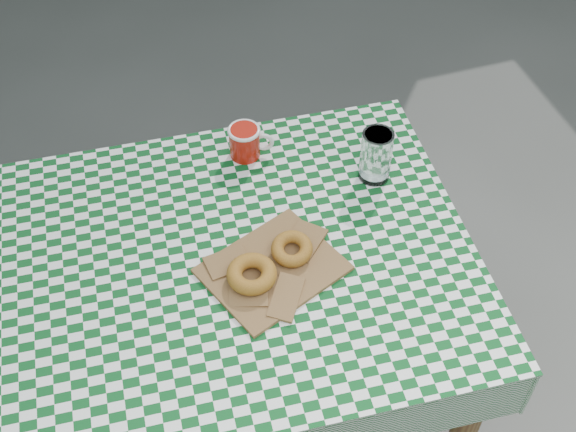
% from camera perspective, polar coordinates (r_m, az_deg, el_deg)
% --- Properties ---
extents(table, '(1.27, 0.90, 0.75)m').
position_cam_1_polar(table, '(1.95, -6.48, -10.74)').
color(table, brown).
rests_on(table, ground).
extents(tablecloth, '(1.30, 0.92, 0.01)m').
position_cam_1_polar(tablecloth, '(1.64, -7.60, -3.95)').
color(tablecloth, '#0B471A').
rests_on(tablecloth, table).
extents(paper_bag, '(0.33, 0.30, 0.01)m').
position_cam_1_polar(paper_bag, '(1.61, -1.15, -3.95)').
color(paper_bag, olive).
rests_on(paper_bag, tablecloth).
extents(bagel_front, '(0.13, 0.13, 0.03)m').
position_cam_1_polar(bagel_front, '(1.57, -2.73, -4.36)').
color(bagel_front, olive).
rests_on(bagel_front, paper_bag).
extents(bagel_back, '(0.12, 0.12, 0.03)m').
position_cam_1_polar(bagel_back, '(1.62, 0.29, -2.48)').
color(bagel_back, '#9D6E20').
rests_on(bagel_back, paper_bag).
extents(coffee_mug, '(0.18, 0.18, 0.08)m').
position_cam_1_polar(coffee_mug, '(1.83, -3.27, 5.54)').
color(coffee_mug, '#A6160A').
rests_on(coffee_mug, tablecloth).
extents(drinking_glass, '(0.07, 0.07, 0.13)m').
position_cam_1_polar(drinking_glass, '(1.77, 6.60, 4.51)').
color(drinking_glass, white).
rests_on(drinking_glass, tablecloth).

